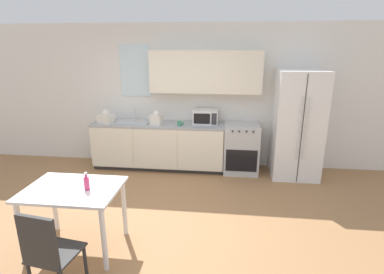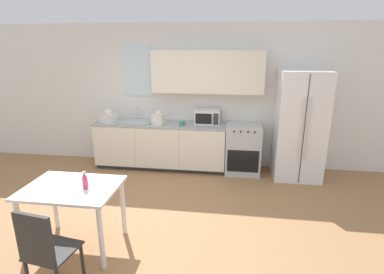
# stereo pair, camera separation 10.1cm
# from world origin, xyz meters

# --- Properties ---
(ground_plane) EXTENTS (12.00, 12.00, 0.00)m
(ground_plane) POSITION_xyz_m (0.00, 0.00, 0.00)
(ground_plane) COLOR #9E7047
(wall_back) EXTENTS (12.00, 0.38, 2.70)m
(wall_back) POSITION_xyz_m (0.10, 2.21, 1.45)
(wall_back) COLOR silver
(wall_back) RESTS_ON ground_plane
(kitchen_counter) EXTENTS (2.51, 0.63, 0.89)m
(kitchen_counter) POSITION_xyz_m (-0.34, 1.91, 0.45)
(kitchen_counter) COLOR #333333
(kitchen_counter) RESTS_ON ground_plane
(oven_range) EXTENTS (0.63, 0.64, 0.92)m
(oven_range) POSITION_xyz_m (1.23, 1.90, 0.46)
(oven_range) COLOR #B7BABC
(oven_range) RESTS_ON ground_plane
(refrigerator) EXTENTS (0.81, 0.80, 1.90)m
(refrigerator) POSITION_xyz_m (2.19, 1.84, 0.95)
(refrigerator) COLOR white
(refrigerator) RESTS_ON ground_plane
(kitchen_sink) EXTENTS (0.62, 0.40, 0.26)m
(kitchen_sink) POSITION_xyz_m (-0.82, 1.92, 0.91)
(kitchen_sink) COLOR #B7BABC
(kitchen_sink) RESTS_ON kitchen_counter
(microwave) EXTENTS (0.46, 0.37, 0.26)m
(microwave) POSITION_xyz_m (0.55, 2.00, 1.02)
(microwave) COLOR silver
(microwave) RESTS_ON kitchen_counter
(coffee_mug) EXTENTS (0.12, 0.09, 0.08)m
(coffee_mug) POSITION_xyz_m (0.10, 1.78, 0.93)
(coffee_mug) COLOR #3F8C66
(coffee_mug) RESTS_ON kitchen_counter
(grocery_bag_0) EXTENTS (0.31, 0.28, 0.27)m
(grocery_bag_0) POSITION_xyz_m (-1.31, 1.79, 1.00)
(grocery_bag_0) COLOR silver
(grocery_bag_0) RESTS_ON kitchen_counter
(grocery_bag_1) EXTENTS (0.23, 0.21, 0.26)m
(grocery_bag_1) POSITION_xyz_m (-0.34, 1.80, 1.00)
(grocery_bag_1) COLOR silver
(grocery_bag_1) RESTS_ON kitchen_counter
(dining_table) EXTENTS (1.04, 0.75, 0.77)m
(dining_table) POSITION_xyz_m (-0.74, -0.62, 0.65)
(dining_table) COLOR white
(dining_table) RESTS_ON ground_plane
(dining_chair_near) EXTENTS (0.46, 0.46, 0.93)m
(dining_chair_near) POSITION_xyz_m (-0.61, -1.38, 0.54)
(dining_chair_near) COLOR #282828
(dining_chair_near) RESTS_ON ground_plane
(drink_bottle) EXTENTS (0.06, 0.06, 0.20)m
(drink_bottle) POSITION_xyz_m (-0.56, -0.65, 0.85)
(drink_bottle) COLOR #DB386B
(drink_bottle) RESTS_ON dining_table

